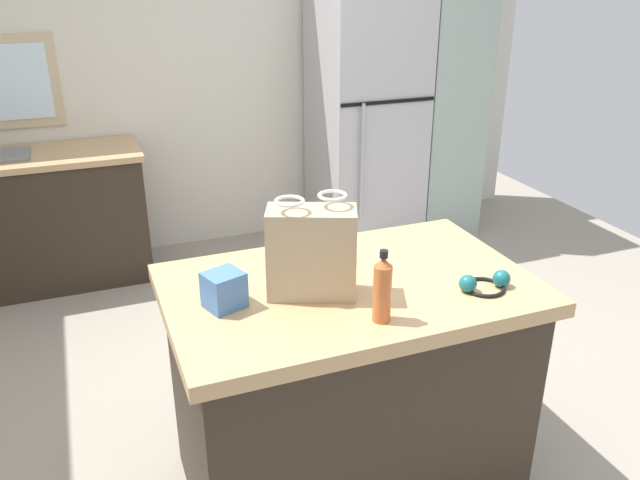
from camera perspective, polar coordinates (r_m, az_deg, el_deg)
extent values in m
plane|color=#9E9384|center=(3.21, 1.83, -15.59)|extent=(6.13, 6.13, 0.00)
cube|color=silver|center=(4.88, -9.58, 15.17)|extent=(5.11, 0.10, 2.69)
cube|color=#CCB78C|center=(4.74, -26.17, 12.40)|extent=(0.68, 0.04, 0.60)
cube|color=white|center=(4.72, -26.18, 12.36)|extent=(0.56, 0.02, 0.48)
cube|color=#33281E|center=(2.64, 2.42, -13.39)|extent=(1.26, 0.77, 0.88)
cube|color=tan|center=(2.39, 2.61, -4.40)|extent=(1.34, 0.85, 0.06)
cube|color=#B7B7BC|center=(4.87, 4.03, 10.31)|extent=(0.72, 0.71, 1.84)
cube|color=black|center=(4.51, 6.07, 12.04)|extent=(0.70, 0.01, 0.02)
cylinder|color=#B7B7BC|center=(4.50, 3.74, 6.79)|extent=(0.02, 0.02, 0.83)
cube|color=#9EB2A8|center=(5.12, 10.55, 12.84)|extent=(0.48, 0.67, 2.22)
cube|color=#33281E|center=(4.65, -23.32, 1.41)|extent=(1.31, 0.56, 0.85)
cube|color=tan|center=(4.52, -24.21, 6.66)|extent=(1.35, 0.60, 0.04)
cube|color=tan|center=(2.23, -0.75, -1.14)|extent=(0.34, 0.25, 0.32)
torus|color=white|center=(2.13, -2.71, 3.46)|extent=(0.13, 0.13, 0.01)
torus|color=white|center=(2.18, 1.12, 3.96)|extent=(0.13, 0.13, 0.01)
cube|color=#4775B7|center=(2.21, -8.48, -4.39)|extent=(0.15, 0.15, 0.13)
cylinder|color=#C66633|center=(2.10, 5.51, -4.73)|extent=(0.06, 0.06, 0.20)
cone|color=#C66633|center=(2.05, 5.63, -1.93)|extent=(0.05, 0.05, 0.03)
cylinder|color=black|center=(2.04, 5.66, -1.23)|extent=(0.03, 0.03, 0.02)
torus|color=black|center=(2.40, 14.29, -4.07)|extent=(0.16, 0.16, 0.01)
sphere|color=#19666B|center=(2.43, 15.73, -3.30)|extent=(0.06, 0.06, 0.06)
sphere|color=#19666B|center=(2.36, 12.92, -3.77)|extent=(0.06, 0.06, 0.06)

